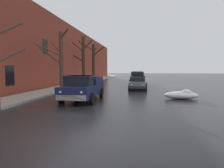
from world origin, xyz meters
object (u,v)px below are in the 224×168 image
bare_tree_mid_block (83,60)px  bare_tree_far_down_block (94,62)px  sedan_grey_parked_kerbside_close (138,83)px  bare_tree_second_along_sidewalk (60,60)px  pickup_truck_darkblue_approaching_near_lane (83,88)px  suv_black_parked_kerbside_mid (137,78)px  suv_green_parked_far_down_block (137,76)px

bare_tree_mid_block → bare_tree_far_down_block: (0.07, 5.73, -0.04)m
sedan_grey_parked_kerbside_close → bare_tree_second_along_sidewalk: bearing=-151.0°
bare_tree_second_along_sidewalk → pickup_truck_darkblue_approaching_near_lane: size_ratio=1.09×
suv_black_parked_kerbside_mid → suv_green_parked_far_down_block: same height
pickup_truck_darkblue_approaching_near_lane → sedan_grey_parked_kerbside_close: (3.78, 8.17, -0.13)m
sedan_grey_parked_kerbside_close → suv_black_parked_kerbside_mid: bearing=92.0°
bare_tree_second_along_sidewalk → suv_black_parked_kerbside_mid: (6.83, 10.69, -2.06)m
bare_tree_far_down_block → pickup_truck_darkblue_approaching_near_lane: (3.19, -17.44, -2.45)m
bare_tree_second_along_sidewalk → suv_green_parked_far_down_block: (6.81, 17.34, -2.06)m
bare_tree_second_along_sidewalk → pickup_truck_darkblue_approaching_near_lane: bare_tree_second_along_sidewalk is taller
bare_tree_second_along_sidewalk → bare_tree_far_down_block: size_ratio=0.92×
bare_tree_far_down_block → pickup_truck_darkblue_approaching_near_lane: size_ratio=1.19×
suv_black_parked_kerbside_mid → suv_green_parked_far_down_block: bearing=90.2°
pickup_truck_darkblue_approaching_near_lane → suv_green_parked_far_down_block: suv_green_parked_far_down_block is taller
bare_tree_mid_block → pickup_truck_darkblue_approaching_near_lane: bearing=-74.5°
suv_green_parked_far_down_block → pickup_truck_darkblue_approaching_near_lane: bearing=-99.2°
bare_tree_second_along_sidewalk → suv_black_parked_kerbside_mid: bare_tree_second_along_sidewalk is taller
bare_tree_mid_block → sedan_grey_parked_kerbside_close: bearing=-26.7°
bare_tree_mid_block → pickup_truck_darkblue_approaching_near_lane: size_ratio=1.20×
bare_tree_far_down_block → suv_black_parked_kerbside_mid: size_ratio=1.32×
bare_tree_mid_block → suv_black_parked_kerbside_mid: 7.90m
bare_tree_mid_block → suv_black_parked_kerbside_mid: bare_tree_mid_block is taller
bare_tree_mid_block → sedan_grey_parked_kerbside_close: bare_tree_mid_block is taller
bare_tree_mid_block → suv_green_parked_far_down_block: size_ratio=1.45×
bare_tree_mid_block → pickup_truck_darkblue_approaching_near_lane: (3.25, -11.71, -2.48)m
bare_tree_mid_block → sedan_grey_parked_kerbside_close: 8.29m
suv_black_parked_kerbside_mid → suv_green_parked_far_down_block: 6.65m
sedan_grey_parked_kerbside_close → bare_tree_mid_block: bearing=153.3°
bare_tree_second_along_sidewalk → sedan_grey_parked_kerbside_close: 8.40m
pickup_truck_darkblue_approaching_near_lane → suv_black_parked_kerbside_mid: size_ratio=1.11×
suv_green_parked_far_down_block → suv_black_parked_kerbside_mid: bearing=-89.8°
bare_tree_mid_block → suv_black_parked_kerbside_mid: size_ratio=1.34×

